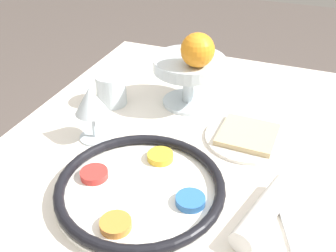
{
  "coord_description": "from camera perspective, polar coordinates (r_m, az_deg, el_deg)",
  "views": [
    {
      "loc": [
        -0.55,
        -0.18,
        1.27
      ],
      "look_at": [
        0.11,
        0.08,
        0.8
      ],
      "focal_mm": 42.0,
      "sensor_mm": 36.0,
      "label": 1
    }
  ],
  "objects": [
    {
      "name": "orange_fruit",
      "position": [
        0.9,
        4.32,
        10.94
      ],
      "size": [
        0.08,
        0.08,
        0.08
      ],
      "color": "orange",
      "rests_on": "fruit_stand"
    },
    {
      "name": "fruit_stand",
      "position": [
        0.97,
        3.04,
        8.14
      ],
      "size": [
        0.18,
        0.18,
        0.12
      ],
      "color": "silver",
      "rests_on": "dining_table"
    },
    {
      "name": "seder_plate",
      "position": [
        0.74,
        -4.03,
        -8.9
      ],
      "size": [
        0.31,
        0.31,
        0.03
      ],
      "color": "white",
      "rests_on": "dining_table"
    },
    {
      "name": "napkin_roll",
      "position": [
        0.7,
        13.81,
        -11.95
      ],
      "size": [
        0.18,
        0.09,
        0.04
      ],
      "color": "white",
      "rests_on": "dining_table"
    },
    {
      "name": "cup_near",
      "position": [
        1.01,
        -8.25,
        5.28
      ],
      "size": [
        0.08,
        0.08,
        0.08
      ],
      "color": "silver",
      "rests_on": "dining_table"
    },
    {
      "name": "spoon",
      "position": [
        0.72,
        17.0,
        -13.19
      ],
      "size": [
        0.16,
        0.08,
        0.01
      ],
      "color": "silver",
      "rests_on": "dining_table"
    },
    {
      "name": "wine_glass",
      "position": [
        0.85,
        -11.15,
        3.35
      ],
      "size": [
        0.07,
        0.07,
        0.13
      ],
      "color": "silver",
      "rests_on": "dining_table"
    },
    {
      "name": "bread_plate",
      "position": [
        0.89,
        11.44,
        -1.51
      ],
      "size": [
        0.19,
        0.19,
        0.02
      ],
      "color": "silver",
      "rests_on": "dining_table"
    }
  ]
}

